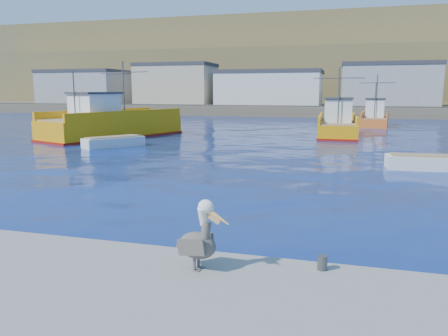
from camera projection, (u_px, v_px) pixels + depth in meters
name	position (u px, v px, depth m)	size (l,w,h in m)	color
ground	(224.00, 230.00, 12.88)	(260.00, 260.00, 0.00)	navy
dock_bollards	(208.00, 251.00, 9.39)	(36.20, 0.20, 0.30)	#4C4C4C
far_shore	(335.00, 72.00, 114.95)	(200.00, 81.00, 24.00)	brown
trawler_yellow_a	(111.00, 124.00, 38.64)	(8.84, 13.98, 6.77)	orange
trawler_yellow_b	(337.00, 125.00, 39.77)	(4.57, 9.73, 6.30)	orange
boat_orange	(375.00, 118.00, 50.69)	(4.01, 7.90, 6.00)	orange
skiff_left	(114.00, 143.00, 31.95)	(3.77, 4.45, 0.95)	silver
skiff_mid	(429.00, 164.00, 22.80)	(4.37, 1.75, 0.93)	silver
pelican	(199.00, 240.00, 8.69)	(1.19, 0.59, 1.46)	#595451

